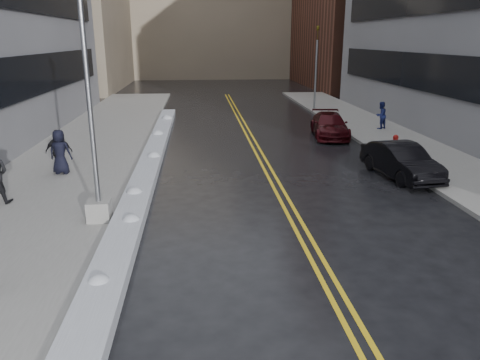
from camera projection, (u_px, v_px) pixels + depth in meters
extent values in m
plane|color=black|center=(215.00, 250.00, 12.15)|extent=(160.00, 160.00, 0.00)
cube|color=gray|center=(80.00, 158.00, 21.17)|extent=(5.50, 50.00, 0.15)
cube|color=gray|center=(414.00, 151.00, 22.52)|extent=(4.00, 50.00, 0.15)
cube|color=gold|center=(257.00, 156.00, 21.88)|extent=(0.12, 50.00, 0.01)
cube|color=gold|center=(263.00, 155.00, 21.91)|extent=(0.12, 50.00, 0.01)
cube|color=silver|center=(149.00, 166.00, 19.52)|extent=(0.90, 30.00, 0.34)
cube|color=gray|center=(54.00, 2.00, 50.14)|extent=(14.00, 22.00, 18.00)
cube|color=gray|center=(99.00, 210.00, 13.65)|extent=(0.65, 0.65, 0.60)
cylinder|color=gray|center=(87.00, 78.00, 12.54)|extent=(0.14, 0.14, 7.00)
cylinder|color=maroon|center=(395.00, 144.00, 22.32)|extent=(0.24, 0.24, 0.60)
sphere|color=maroon|center=(396.00, 137.00, 22.24)|extent=(0.26, 0.26, 0.26)
cylinder|color=maroon|center=(395.00, 142.00, 22.31)|extent=(0.25, 0.10, 0.10)
cylinder|color=gray|center=(316.00, 75.00, 34.98)|extent=(0.14, 0.14, 5.00)
imported|color=#594C0C|center=(318.00, 33.00, 34.11)|extent=(0.16, 0.20, 1.00)
imported|color=black|center=(60.00, 152.00, 18.22)|extent=(0.93, 0.68, 1.74)
imported|color=black|center=(59.00, 151.00, 18.35)|extent=(1.03, 0.48, 1.72)
imported|color=navy|center=(381.00, 115.00, 27.41)|extent=(0.97, 0.92, 1.58)
imported|color=black|center=(401.00, 161.00, 18.24)|extent=(1.99, 4.28, 1.36)
imported|color=#37080D|center=(330.00, 125.00, 25.93)|extent=(2.37, 4.64, 1.29)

